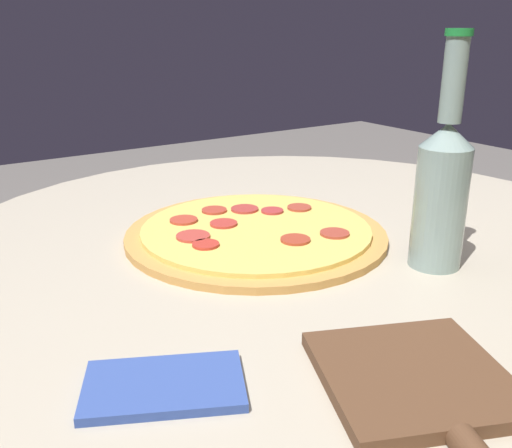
# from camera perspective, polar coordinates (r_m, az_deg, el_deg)

# --- Properties ---
(table) EXTENTS (1.02, 1.02, 0.73)m
(table) POSITION_cam_1_polar(r_m,az_deg,el_deg) (0.88, 4.25, -13.38)
(table) COLOR #B2A893
(table) RESTS_ON ground_plane
(pizza) EXTENTS (0.36, 0.36, 0.02)m
(pizza) POSITION_cam_1_polar(r_m,az_deg,el_deg) (0.78, -0.03, -0.84)
(pizza) COLOR #C68E47
(pizza) RESTS_ON table
(beer_bottle) EXTENTS (0.06, 0.06, 0.27)m
(beer_bottle) POSITION_cam_1_polar(r_m,az_deg,el_deg) (0.70, 18.10, 3.63)
(beer_bottle) COLOR gray
(beer_bottle) RESTS_ON table
(pizza_paddle) EXTENTS (0.20, 0.31, 0.02)m
(pizza_paddle) POSITION_cam_1_polar(r_m,az_deg,el_deg) (0.48, 17.14, -16.46)
(pizza_paddle) COLOR brown
(pizza_paddle) RESTS_ON table
(napkin) EXTENTS (0.15, 0.13, 0.01)m
(napkin) POSITION_cam_1_polar(r_m,az_deg,el_deg) (0.48, -9.19, -15.66)
(napkin) COLOR #334C99
(napkin) RESTS_ON table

